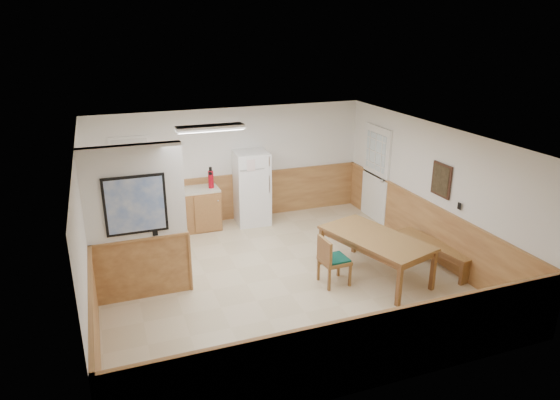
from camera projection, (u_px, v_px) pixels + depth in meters
name	position (u px, v px, depth m)	size (l,w,h in m)	color
ground	(279.00, 278.00, 8.66)	(6.00, 6.00, 0.00)	beige
ceiling	(278.00, 136.00, 7.82)	(6.00, 6.00, 0.02)	silver
back_wall	(231.00, 165.00, 10.89)	(6.00, 0.02, 2.50)	white
right_wall	(431.00, 191.00, 9.21)	(0.02, 6.00, 2.50)	white
left_wall	(85.00, 236.00, 7.26)	(0.02, 6.00, 2.50)	white
wainscot_back	(233.00, 198.00, 11.12)	(6.00, 0.04, 1.00)	tan
wainscot_right	(426.00, 228.00, 9.46)	(0.04, 6.00, 1.00)	tan
wainscot_left	(93.00, 281.00, 7.52)	(0.04, 6.00, 1.00)	tan
partition_wall	(137.00, 225.00, 7.68)	(1.50, 0.20, 2.50)	white
kitchen_counter	(181.00, 210.00, 10.48)	(2.20, 0.61, 1.00)	#996536
exterior_door	(375.00, 174.00, 10.95)	(0.07, 1.02, 2.15)	white
kitchen_window	(131.00, 161.00, 10.08)	(0.80, 0.04, 1.00)	white
wall_painting	(441.00, 180.00, 8.84)	(0.04, 0.50, 0.60)	#372016
fluorescent_fixture	(210.00, 128.00, 8.72)	(1.20, 0.30, 0.09)	white
refrigerator	(252.00, 188.00, 10.82)	(0.74, 0.74, 1.60)	white
dining_table	(376.00, 241.00, 8.51)	(1.48, 2.12, 0.75)	#A87C3D
dining_bench	(434.00, 248.00, 8.99)	(0.65, 1.63, 0.45)	#A87C3D
dining_chair	(330.00, 258.00, 8.29)	(0.64, 0.47, 0.85)	#A87C3D
fire_extinguisher	(211.00, 179.00, 10.44)	(0.15, 0.15, 0.45)	#A90918
soap_bottle	(129.00, 191.00, 9.98)	(0.07, 0.07, 0.21)	#177F28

